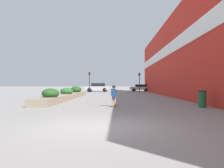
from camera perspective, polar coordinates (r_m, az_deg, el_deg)
The scene contains 11 objects.
ground_plane at distance 6.98m, azimuth -3.42°, elevation -11.05°, with size 300.00×300.00×0.00m, color gray.
building_wall_right at distance 23.26m, azimuth 16.26°, elevation 7.33°, with size 0.67×46.04×8.68m.
planter_box at distance 20.34m, azimuth -11.70°, elevation -2.85°, with size 1.31×14.83×1.14m.
skateboard at distance 13.09m, azimuth 0.51°, elevation -5.63°, with size 0.45×0.77×0.09m.
skateboarder at distance 13.04m, azimuth 0.51°, elevation -2.37°, with size 1.06×0.48×1.19m.
trash_bin at distance 13.60m, azimuth 22.51°, elevation -3.64°, with size 0.47×0.47×0.97m.
car_leftmost at distance 39.86m, azimuth -3.76°, elevation -0.85°, with size 4.42×2.06×1.58m.
car_center_left at distance 42.57m, azimuth 15.28°, elevation -0.89°, with size 4.18×2.05×1.45m.
car_center_right at distance 42.55m, azimuth 7.32°, elevation -0.96°, with size 3.80×1.99×1.36m.
traffic_light_left at distance 36.26m, azimuth -5.93°, elevation 1.45°, with size 0.28×0.30×3.41m.
traffic_light_right at distance 35.45m, azimuth 7.16°, elevation 1.28°, with size 0.28×0.30×3.21m.
Camera 1 is at (0.58, -6.82, 1.32)m, focal length 35.00 mm.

